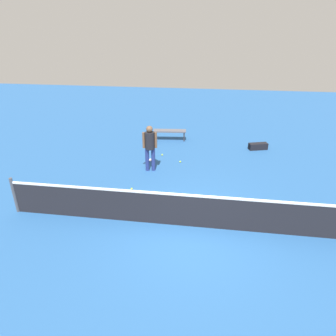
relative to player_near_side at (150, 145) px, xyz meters
name	(u,v)px	position (x,y,z in m)	size (l,w,h in m)	color
ground_plane	(192,226)	(-1.78, 3.24, -1.01)	(40.00, 40.00, 0.00)	#265693
court_net	(193,210)	(-1.78, 3.24, -0.51)	(10.09, 0.09, 1.07)	#4C4C51
player_near_side	(150,145)	(0.00, 0.00, 0.00)	(0.53, 0.40, 1.70)	navy
tennis_racket_near_player	(150,160)	(0.19, -0.87, -1.00)	(0.43, 0.59, 0.03)	blue
tennis_ball_near_player	(162,155)	(-0.20, -1.44, -0.98)	(0.07, 0.07, 0.07)	#C6E033
tennis_ball_by_net	(132,189)	(0.32, 1.54, -0.98)	(0.07, 0.07, 0.07)	#C6E033
tennis_ball_midcourt	(232,202)	(-2.89, 1.87, -0.98)	(0.07, 0.07, 0.07)	#C6E033
tennis_ball_baseline	(180,162)	(-1.01, -0.85, -0.98)	(0.07, 0.07, 0.07)	#C6E033
courtside_bench	(170,132)	(-0.25, -3.37, -0.59)	(1.53, 0.54, 0.48)	#595960
equipment_bag	(257,146)	(-4.16, -2.72, -0.87)	(0.85, 0.50, 0.28)	black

